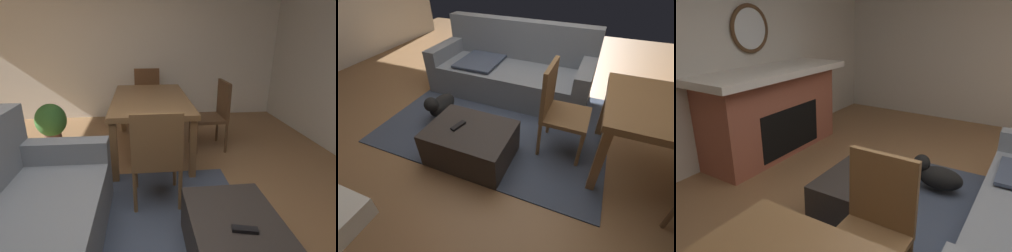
{
  "view_description": "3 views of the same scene",
  "coord_description": "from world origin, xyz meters",
  "views": [
    {
      "loc": [
        -1.54,
        -0.16,
        1.55
      ],
      "look_at": [
        0.48,
        -0.37,
        0.81
      ],
      "focal_mm": 28.3,
      "sensor_mm": 36.0,
      "label": 1
    },
    {
      "loc": [
        0.82,
        -2.2,
        1.74
      ],
      "look_at": [
        0.35,
        -1.08,
        0.79
      ],
      "focal_mm": 24.5,
      "sensor_mm": 36.0,
      "label": 2
    },
    {
      "loc": [
        2.0,
        0.4,
        1.68
      ],
      "look_at": [
        -0.25,
        -0.99,
        0.76
      ],
      "focal_mm": 33.85,
      "sensor_mm": 36.0,
      "label": 3
    }
  ],
  "objects": [
    {
      "name": "floor",
      "position": [
        0.0,
        0.0,
        0.0
      ],
      "size": [
        8.26,
        8.26,
        0.0
      ],
      "primitive_type": "plane",
      "color": "olive"
    },
    {
      "name": "area_rug",
      "position": [
        -0.16,
        -0.06,
        0.01
      ],
      "size": [
        2.6,
        2.0,
        0.01
      ],
      "primitive_type": "cube",
      "color": "#3D475B",
      "rests_on": "ground"
    },
    {
      "name": "couch",
      "position": [
        -0.3,
        0.71,
        0.32
      ],
      "size": [
        2.23,
        0.97,
        0.95
      ],
      "color": "slate",
      "rests_on": "ground"
    },
    {
      "name": "ottoman_coffee_table",
      "position": [
        -0.16,
        -0.76,
        0.19
      ],
      "size": [
        0.82,
        0.61,
        0.37
      ],
      "primitive_type": "cube",
      "color": "#2D2826",
      "rests_on": "ground"
    },
    {
      "name": "tv_remote",
      "position": [
        -0.27,
        -0.78,
        0.38
      ],
      "size": [
        0.09,
        0.17,
        0.02
      ],
      "primitive_type": "cube",
      "rotation": [
        0.0,
        0.0,
        -0.24
      ],
      "color": "black",
      "rests_on": "ottoman_coffee_table"
    },
    {
      "name": "dining_chair_west",
      "position": [
        0.57,
        -0.28,
        0.52
      ],
      "size": [
        0.44,
        0.44,
        0.93
      ],
      "color": "brown",
      "rests_on": "ground"
    },
    {
      "name": "small_dog",
      "position": [
        -0.87,
        -0.29,
        0.18
      ],
      "size": [
        0.24,
        0.5,
        0.32
      ],
      "color": "black",
      "rests_on": "ground"
    }
  ]
}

